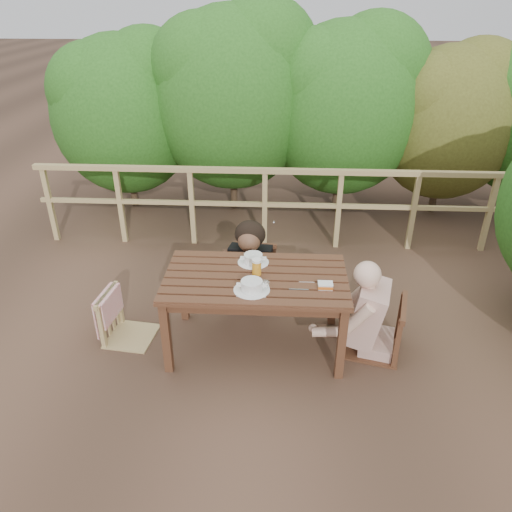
# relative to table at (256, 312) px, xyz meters

# --- Properties ---
(ground) EXTENTS (60.00, 60.00, 0.00)m
(ground) POSITION_rel_table_xyz_m (0.00, 0.00, -0.36)
(ground) COLOR brown
(ground) RESTS_ON ground
(table) EXTENTS (1.55, 0.87, 0.72)m
(table) POSITION_rel_table_xyz_m (0.00, 0.00, 0.00)
(table) COLOR #412517
(table) RESTS_ON ground
(chair_left) EXTENTS (0.49, 0.49, 0.88)m
(chair_left) POSITION_rel_table_xyz_m (-1.17, 0.05, 0.08)
(chair_left) COLOR #A38A56
(chair_left) RESTS_ON ground
(chair_far) EXTENTS (0.50, 0.50, 0.92)m
(chair_far) POSITION_rel_table_xyz_m (-0.08, 0.89, 0.10)
(chair_far) COLOR #412517
(chair_far) RESTS_ON ground
(chair_right) EXTENTS (0.59, 0.59, 0.97)m
(chair_right) POSITION_rel_table_xyz_m (1.06, 0.01, 0.13)
(chair_right) COLOR #412517
(chair_right) RESTS_ON ground
(woman) EXTENTS (0.61, 0.73, 1.37)m
(woman) POSITION_rel_table_xyz_m (-0.08, 0.91, 0.33)
(woman) COLOR black
(woman) RESTS_ON ground
(diner_right) EXTENTS (0.83, 0.73, 1.43)m
(diner_right) POSITION_rel_table_xyz_m (1.09, 0.01, 0.35)
(diner_right) COLOR tan
(diner_right) RESTS_ON ground
(railing) EXTENTS (5.60, 0.10, 1.01)m
(railing) POSITION_rel_table_xyz_m (0.00, 2.00, 0.15)
(railing) COLOR #A38A56
(railing) RESTS_ON ground
(hedge_row) EXTENTS (6.60, 1.60, 3.80)m
(hedge_row) POSITION_rel_table_xyz_m (0.40, 3.20, 1.54)
(hedge_row) COLOR #225017
(hedge_row) RESTS_ON ground
(soup_near) EXTENTS (0.30, 0.30, 0.10)m
(soup_near) POSITION_rel_table_xyz_m (-0.02, -0.21, 0.41)
(soup_near) COLOR white
(soup_near) RESTS_ON table
(soup_far) EXTENTS (0.28, 0.28, 0.09)m
(soup_far) POSITION_rel_table_xyz_m (-0.04, 0.24, 0.40)
(soup_far) COLOR silver
(soup_far) RESTS_ON table
(bread_roll) EXTENTS (0.13, 0.10, 0.08)m
(bread_roll) POSITION_rel_table_xyz_m (-0.06, -0.17, 0.40)
(bread_roll) COLOR #AF7737
(bread_roll) RESTS_ON table
(beer_glass) EXTENTS (0.08, 0.08, 0.16)m
(beer_glass) POSITION_rel_table_xyz_m (0.01, 0.04, 0.44)
(beer_glass) COLOR gold
(beer_glass) RESTS_ON table
(tumbler) EXTENTS (0.06, 0.06, 0.07)m
(tumbler) POSITION_rel_table_xyz_m (0.09, -0.17, 0.40)
(tumbler) COLOR silver
(tumbler) RESTS_ON table
(butter_tub) EXTENTS (0.12, 0.09, 0.05)m
(butter_tub) POSITION_rel_table_xyz_m (0.58, -0.14, 0.38)
(butter_tub) COLOR white
(butter_tub) RESTS_ON table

